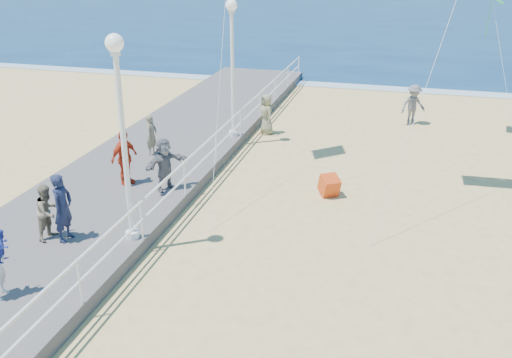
% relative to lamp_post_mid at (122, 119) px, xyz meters
% --- Properties ---
extents(ground, '(160.00, 160.00, 0.00)m').
position_rel_lamp_post_mid_xyz_m(ground, '(5.35, 0.00, -3.66)').
color(ground, '#E0C375').
rests_on(ground, ground).
extents(ocean, '(160.00, 90.00, 0.05)m').
position_rel_lamp_post_mid_xyz_m(ocean, '(5.35, 65.00, -3.65)').
color(ocean, '#0D2A4F').
rests_on(ocean, ground).
extents(surf_line, '(160.00, 1.20, 0.04)m').
position_rel_lamp_post_mid_xyz_m(surf_line, '(5.35, 20.50, -3.63)').
color(surf_line, white).
rests_on(surf_line, ground).
extents(boardwalk, '(5.00, 44.00, 0.40)m').
position_rel_lamp_post_mid_xyz_m(boardwalk, '(-2.15, 0.00, -3.46)').
color(boardwalk, '#65605C').
rests_on(boardwalk, ground).
extents(railing, '(0.05, 42.00, 0.55)m').
position_rel_lamp_post_mid_xyz_m(railing, '(0.30, 0.00, -2.41)').
color(railing, white).
rests_on(railing, boardwalk).
extents(lamp_post_mid, '(0.44, 0.44, 5.32)m').
position_rel_lamp_post_mid_xyz_m(lamp_post_mid, '(0.00, 0.00, 0.00)').
color(lamp_post_mid, white).
rests_on(lamp_post_mid, boardwalk).
extents(lamp_post_far, '(0.44, 0.44, 5.32)m').
position_rel_lamp_post_mid_xyz_m(lamp_post_far, '(0.00, 9.00, 0.00)').
color(lamp_post_far, white).
rests_on(lamp_post_far, boardwalk).
extents(toddler_held, '(0.35, 0.42, 0.75)m').
position_rel_lamp_post_mid_xyz_m(toddler_held, '(-1.42, -3.07, -2.04)').
color(toddler_held, '#2D3AAB').
rests_on(toddler_held, boardwalk).
extents(spectator_0, '(0.44, 0.67, 1.85)m').
position_rel_lamp_post_mid_xyz_m(spectator_0, '(-1.63, -0.53, -2.34)').
color(spectator_0, '#1A203A').
rests_on(spectator_0, boardwalk).
extents(spectator_1, '(0.66, 0.80, 1.51)m').
position_rel_lamp_post_mid_xyz_m(spectator_1, '(-2.09, -0.53, -2.51)').
color(spectator_1, gray).
rests_on(spectator_1, boardwalk).
extents(spectator_3, '(0.75, 1.14, 1.81)m').
position_rel_lamp_post_mid_xyz_m(spectator_3, '(-1.86, 3.30, -2.36)').
color(spectator_3, red).
rests_on(spectator_3, boardwalk).
extents(spectator_5, '(1.23, 1.60, 1.69)m').
position_rel_lamp_post_mid_xyz_m(spectator_5, '(-0.45, 3.24, -2.42)').
color(spectator_5, slate).
rests_on(spectator_5, boardwalk).
extents(spectator_6, '(0.37, 0.56, 1.50)m').
position_rel_lamp_post_mid_xyz_m(spectator_6, '(-2.23, 6.13, -2.51)').
color(spectator_6, '#7B6F55').
rests_on(spectator_6, boardwalk).
extents(beach_walker_a, '(1.36, 1.21, 1.83)m').
position_rel_lamp_post_mid_xyz_m(beach_walker_a, '(6.96, 13.86, -2.75)').
color(beach_walker_a, slate).
rests_on(beach_walker_a, ground).
extents(beach_walker_c, '(0.96, 1.01, 1.74)m').
position_rel_lamp_post_mid_xyz_m(beach_walker_c, '(0.93, 10.80, -2.79)').
color(beach_walker_c, '#82805A').
rests_on(beach_walker_c, ground).
extents(box_kite, '(0.84, 0.89, 0.74)m').
position_rel_lamp_post_mid_xyz_m(box_kite, '(4.51, 4.98, -3.36)').
color(box_kite, red).
rests_on(box_kite, ground).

